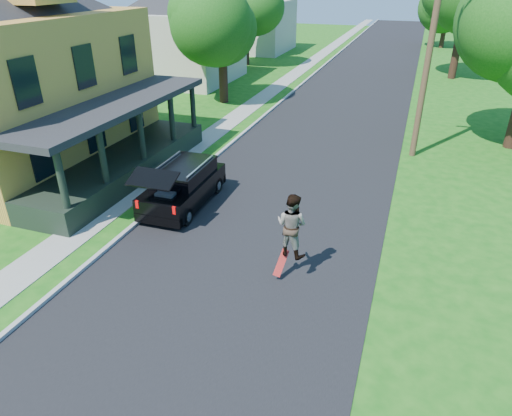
% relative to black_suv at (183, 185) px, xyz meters
% --- Properties ---
extents(ground, '(140.00, 140.00, 0.00)m').
position_rel_black_suv_xyz_m(ground, '(3.20, -4.40, -0.78)').
color(ground, '#145511').
rests_on(ground, ground).
extents(street, '(8.00, 120.00, 0.02)m').
position_rel_black_suv_xyz_m(street, '(3.20, 15.60, -0.78)').
color(street, black).
rests_on(street, ground).
extents(curb, '(0.15, 120.00, 0.12)m').
position_rel_black_suv_xyz_m(curb, '(-0.85, 15.60, -0.78)').
color(curb, '#969692').
rests_on(curb, ground).
extents(sidewalk, '(1.30, 120.00, 0.03)m').
position_rel_black_suv_xyz_m(sidewalk, '(-2.40, 15.60, -0.78)').
color(sidewalk, gray).
rests_on(sidewalk, ground).
extents(front_walk, '(6.50, 1.20, 0.03)m').
position_rel_black_suv_xyz_m(front_walk, '(-6.30, 1.60, -0.78)').
color(front_walk, gray).
rests_on(front_walk, ground).
extents(neighbor_house_mid, '(12.78, 12.78, 8.30)m').
position_rel_black_suv_xyz_m(neighbor_house_mid, '(-10.30, 19.60, 3.41)').
color(neighbor_house_mid, '#B1AB9C').
rests_on(neighbor_house_mid, ground).
extents(neighbor_house_far, '(12.78, 12.78, 8.30)m').
position_rel_black_suv_xyz_m(neighbor_house_far, '(-10.30, 35.60, 3.41)').
color(neighbor_house_far, '#B1AB9C').
rests_on(neighbor_house_far, ground).
extents(black_suv, '(1.76, 4.42, 2.04)m').
position_rel_black_suv_xyz_m(black_suv, '(0.00, 0.00, 0.00)').
color(black_suv, black).
rests_on(black_suv, ground).
extents(skateboarder, '(1.03, 0.89, 1.82)m').
position_rel_black_suv_xyz_m(skateboarder, '(4.83, -2.90, 0.81)').
color(skateboarder, black).
rests_on(skateboarder, ground).
extents(skateboard, '(0.31, 0.59, 0.70)m').
position_rel_black_suv_xyz_m(skateboard, '(4.64, -3.13, -0.33)').
color(skateboard, '#B5140F').
rests_on(skateboard, ground).
extents(tree_left_mid, '(6.28, 6.04, 8.15)m').
position_rel_black_suv_xyz_m(tree_left_mid, '(-4.47, 14.27, 4.32)').
color(tree_left_mid, black).
rests_on(tree_left_mid, ground).
extents(tree_right_far, '(6.33, 6.44, 7.68)m').
position_rel_black_suv_xyz_m(tree_right_far, '(9.27, 44.57, 4.00)').
color(tree_right_far, black).
rests_on(tree_right_far, ground).
extents(utility_pole_near, '(1.71, 0.29, 9.22)m').
position_rel_black_suv_xyz_m(utility_pole_near, '(7.72, 8.12, 3.98)').
color(utility_pole_near, '#453120').
rests_on(utility_pole_near, ground).
extents(utility_pole_far, '(1.60, 0.27, 8.04)m').
position_rel_black_suv_xyz_m(utility_pole_far, '(10.20, 31.60, 3.38)').
color(utility_pole_far, '#453120').
rests_on(utility_pole_far, ground).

